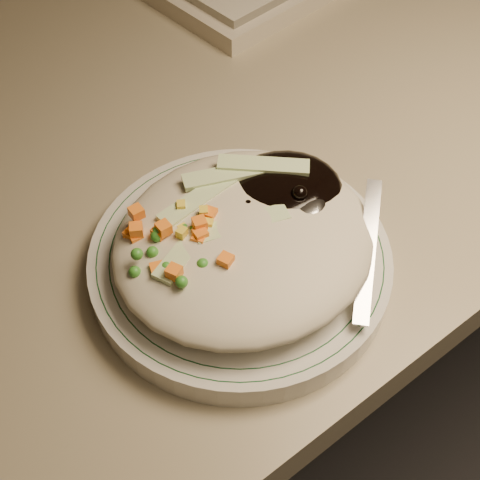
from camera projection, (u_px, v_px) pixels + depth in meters
desk at (169, 233)px, 0.79m from camera, size 1.40×0.70×0.74m
plate at (240, 262)px, 0.50m from camera, size 0.22×0.22×0.02m
plate_rim at (240, 254)px, 0.49m from camera, size 0.21×0.21×0.00m
meal at (245, 233)px, 0.48m from camera, size 0.21×0.19×0.05m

